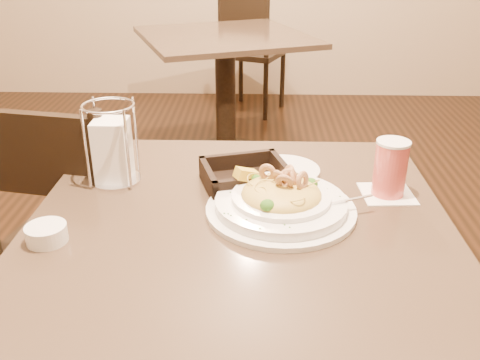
{
  "coord_description": "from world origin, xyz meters",
  "views": [
    {
      "loc": [
        0.03,
        -1.0,
        1.33
      ],
      "look_at": [
        0.0,
        0.02,
        0.84
      ],
      "focal_mm": 40.0,
      "sensor_mm": 36.0,
      "label": 1
    }
  ],
  "objects_px": {
    "background_table": "(225,76)",
    "bread_basket": "(245,178)",
    "pasta_bowl": "(281,200)",
    "napkin_caddy": "(113,149)",
    "dining_chair_far": "(250,48)",
    "dining_chair_near": "(75,231)",
    "side_plate": "(284,170)",
    "main_table": "(240,307)",
    "drink_glass": "(390,169)",
    "butter_ramekin": "(46,234)"
  },
  "relations": [
    {
      "from": "bread_basket",
      "to": "background_table",
      "type": "bearing_deg",
      "value": 94.66
    },
    {
      "from": "dining_chair_near",
      "to": "drink_glass",
      "type": "bearing_deg",
      "value": 174.4
    },
    {
      "from": "main_table",
      "to": "drink_glass",
      "type": "bearing_deg",
      "value": 19.46
    },
    {
      "from": "pasta_bowl",
      "to": "napkin_caddy",
      "type": "relative_size",
      "value": 1.83
    },
    {
      "from": "dining_chair_far",
      "to": "napkin_caddy",
      "type": "bearing_deg",
      "value": 106.54
    },
    {
      "from": "pasta_bowl",
      "to": "bread_basket",
      "type": "relative_size",
      "value": 1.55
    },
    {
      "from": "background_table",
      "to": "side_plate",
      "type": "relative_size",
      "value": 6.4
    },
    {
      "from": "main_table",
      "to": "pasta_bowl",
      "type": "height_order",
      "value": "pasta_bowl"
    },
    {
      "from": "dining_chair_near",
      "to": "dining_chair_far",
      "type": "distance_m",
      "value": 2.7
    },
    {
      "from": "main_table",
      "to": "dining_chair_far",
      "type": "bearing_deg",
      "value": 90.28
    },
    {
      "from": "dining_chair_far",
      "to": "bread_basket",
      "type": "relative_size",
      "value": 4.0
    },
    {
      "from": "dining_chair_near",
      "to": "drink_glass",
      "type": "distance_m",
      "value": 0.94
    },
    {
      "from": "background_table",
      "to": "dining_chair_far",
      "type": "bearing_deg",
      "value": 81.38
    },
    {
      "from": "main_table",
      "to": "dining_chair_far",
      "type": "relative_size",
      "value": 0.97
    },
    {
      "from": "background_table",
      "to": "bread_basket",
      "type": "bearing_deg",
      "value": -85.34
    },
    {
      "from": "dining_chair_near",
      "to": "napkin_caddy",
      "type": "distance_m",
      "value": 0.44
    },
    {
      "from": "main_table",
      "to": "dining_chair_near",
      "type": "xyz_separation_m",
      "value": [
        -0.51,
        0.36,
        -0.02
      ]
    },
    {
      "from": "dining_chair_far",
      "to": "drink_glass",
      "type": "distance_m",
      "value": 2.94
    },
    {
      "from": "dining_chair_near",
      "to": "drink_glass",
      "type": "height_order",
      "value": "dining_chair_near"
    },
    {
      "from": "napkin_caddy",
      "to": "butter_ramekin",
      "type": "relative_size",
      "value": 2.45
    },
    {
      "from": "drink_glass",
      "to": "bread_basket",
      "type": "height_order",
      "value": "drink_glass"
    },
    {
      "from": "pasta_bowl",
      "to": "napkin_caddy",
      "type": "xyz_separation_m",
      "value": [
        -0.4,
        0.15,
        0.05
      ]
    },
    {
      "from": "dining_chair_near",
      "to": "pasta_bowl",
      "type": "distance_m",
      "value": 0.74
    },
    {
      "from": "dining_chair_near",
      "to": "bread_basket",
      "type": "bearing_deg",
      "value": 168.75
    },
    {
      "from": "pasta_bowl",
      "to": "napkin_caddy",
      "type": "distance_m",
      "value": 0.43
    },
    {
      "from": "background_table",
      "to": "dining_chair_near",
      "type": "relative_size",
      "value": 1.25
    },
    {
      "from": "main_table",
      "to": "pasta_bowl",
      "type": "xyz_separation_m",
      "value": [
        0.09,
        0.03,
        0.27
      ]
    },
    {
      "from": "background_table",
      "to": "side_plate",
      "type": "distance_m",
      "value": 1.91
    },
    {
      "from": "dining_chair_near",
      "to": "napkin_caddy",
      "type": "relative_size",
      "value": 4.71
    },
    {
      "from": "butter_ramekin",
      "to": "background_table",
      "type": "bearing_deg",
      "value": 84.17
    },
    {
      "from": "butter_ramekin",
      "to": "bread_basket",
      "type": "bearing_deg",
      "value": 34.48
    },
    {
      "from": "dining_chair_near",
      "to": "bread_basket",
      "type": "relative_size",
      "value": 4.0
    },
    {
      "from": "dining_chair_near",
      "to": "drink_glass",
      "type": "relative_size",
      "value": 6.99
    },
    {
      "from": "dining_chair_near",
      "to": "pasta_bowl",
      "type": "height_order",
      "value": "dining_chair_near"
    },
    {
      "from": "dining_chair_far",
      "to": "bread_basket",
      "type": "height_order",
      "value": "dining_chair_far"
    },
    {
      "from": "drink_glass",
      "to": "butter_ramekin",
      "type": "distance_m",
      "value": 0.75
    },
    {
      "from": "side_plate",
      "to": "butter_ramekin",
      "type": "xyz_separation_m",
      "value": [
        -0.48,
        -0.34,
        0.01
      ]
    },
    {
      "from": "background_table",
      "to": "napkin_caddy",
      "type": "xyz_separation_m",
      "value": [
        -0.16,
        -1.94,
        0.32
      ]
    },
    {
      "from": "main_table",
      "to": "butter_ramekin",
      "type": "distance_m",
      "value": 0.47
    },
    {
      "from": "main_table",
      "to": "butter_ramekin",
      "type": "bearing_deg",
      "value": -164.29
    },
    {
      "from": "main_table",
      "to": "drink_glass",
      "type": "height_order",
      "value": "drink_glass"
    },
    {
      "from": "napkin_caddy",
      "to": "butter_ramekin",
      "type": "xyz_separation_m",
      "value": [
        -0.07,
        -0.28,
        -0.07
      ]
    },
    {
      "from": "pasta_bowl",
      "to": "butter_ramekin",
      "type": "bearing_deg",
      "value": -164.1
    },
    {
      "from": "dining_chair_near",
      "to": "side_plate",
      "type": "bearing_deg",
      "value": 178.52
    },
    {
      "from": "dining_chair_far",
      "to": "drink_glass",
      "type": "bearing_deg",
      "value": 119.43
    },
    {
      "from": "napkin_caddy",
      "to": "bread_basket",
      "type": "bearing_deg",
      "value": -2.74
    },
    {
      "from": "bread_basket",
      "to": "napkin_caddy",
      "type": "distance_m",
      "value": 0.32
    },
    {
      "from": "drink_glass",
      "to": "pasta_bowl",
      "type": "bearing_deg",
      "value": -159.59
    },
    {
      "from": "background_table",
      "to": "napkin_caddy",
      "type": "bearing_deg",
      "value": -94.66
    },
    {
      "from": "main_table",
      "to": "background_table",
      "type": "height_order",
      "value": "same"
    }
  ]
}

